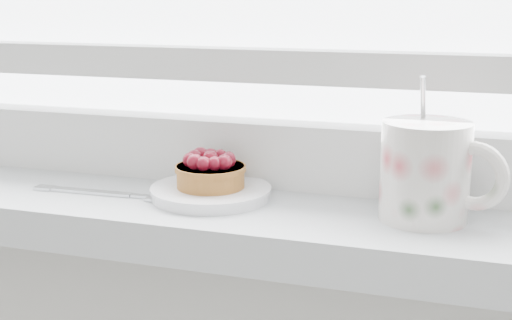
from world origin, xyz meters
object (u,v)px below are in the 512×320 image
at_px(saucer, 211,193).
at_px(floral_mug, 428,170).
at_px(raspberry_tart, 210,171).
at_px(fork, 117,194).

height_order(saucer, floral_mug, floral_mug).
distance_m(raspberry_tart, floral_mug, 0.22).
relative_size(raspberry_tart, floral_mug, 0.55).
bearing_deg(floral_mug, fork, -176.64).
relative_size(saucer, fork, 0.64).
xyz_separation_m(raspberry_tart, floral_mug, (0.22, -0.00, 0.02)).
relative_size(saucer, floral_mug, 0.94).
height_order(raspberry_tart, fork, raspberry_tart).
xyz_separation_m(saucer, fork, (-0.10, -0.02, -0.00)).
height_order(raspberry_tart, floral_mug, floral_mug).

